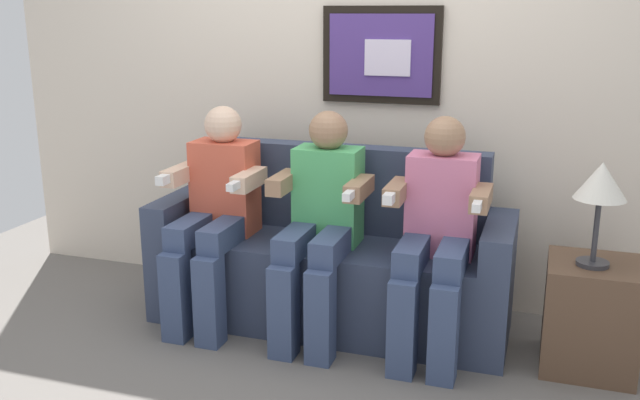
{
  "coord_description": "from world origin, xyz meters",
  "views": [
    {
      "loc": [
        1.01,
        -2.92,
        1.57
      ],
      "look_at": [
        0.0,
        0.15,
        0.7
      ],
      "focal_mm": 39.35,
      "sensor_mm": 36.0,
      "label": 1
    }
  ],
  "objects_px": {
    "couch": "(331,264)",
    "person_on_left": "(215,208)",
    "person_in_middle": "(321,218)",
    "side_table_right": "(590,316)",
    "person_on_right": "(437,229)",
    "table_lamp": "(601,186)"
  },
  "relations": [
    {
      "from": "side_table_right",
      "to": "table_lamp",
      "type": "bearing_deg",
      "value": -115.93
    },
    {
      "from": "person_on_left",
      "to": "side_table_right",
      "type": "distance_m",
      "value": 1.85
    },
    {
      "from": "person_on_left",
      "to": "table_lamp",
      "type": "xyz_separation_m",
      "value": [
        1.8,
        0.03,
        0.25
      ]
    },
    {
      "from": "person_in_middle",
      "to": "side_table_right",
      "type": "bearing_deg",
      "value": 2.78
    },
    {
      "from": "couch",
      "to": "person_on_left",
      "type": "height_order",
      "value": "person_on_left"
    },
    {
      "from": "person_on_left",
      "to": "person_on_right",
      "type": "bearing_deg",
      "value": 0.0
    },
    {
      "from": "couch",
      "to": "person_on_right",
      "type": "xyz_separation_m",
      "value": [
        0.56,
        -0.17,
        0.29
      ]
    },
    {
      "from": "person_in_middle",
      "to": "person_on_right",
      "type": "relative_size",
      "value": 1.0
    },
    {
      "from": "person_in_middle",
      "to": "person_on_right",
      "type": "xyz_separation_m",
      "value": [
        0.56,
        -0.0,
        0.0
      ]
    },
    {
      "from": "person_on_right",
      "to": "side_table_right",
      "type": "relative_size",
      "value": 2.22
    },
    {
      "from": "couch",
      "to": "person_on_right",
      "type": "height_order",
      "value": "person_on_right"
    },
    {
      "from": "person_in_middle",
      "to": "person_on_right",
      "type": "height_order",
      "value": "same"
    },
    {
      "from": "person_on_right",
      "to": "table_lamp",
      "type": "xyz_separation_m",
      "value": [
        0.68,
        0.03,
        0.25
      ]
    },
    {
      "from": "person_on_right",
      "to": "side_table_right",
      "type": "xyz_separation_m",
      "value": [
        0.7,
        0.06,
        -0.36
      ]
    },
    {
      "from": "person_on_right",
      "to": "table_lamp",
      "type": "bearing_deg",
      "value": 2.3
    },
    {
      "from": "person_in_middle",
      "to": "person_on_left",
      "type": "bearing_deg",
      "value": -179.95
    },
    {
      "from": "person_on_left",
      "to": "table_lamp",
      "type": "height_order",
      "value": "person_on_left"
    },
    {
      "from": "couch",
      "to": "side_table_right",
      "type": "height_order",
      "value": "couch"
    },
    {
      "from": "person_on_left",
      "to": "person_on_right",
      "type": "distance_m",
      "value": 1.12
    },
    {
      "from": "couch",
      "to": "table_lamp",
      "type": "bearing_deg",
      "value": -6.43
    },
    {
      "from": "person_in_middle",
      "to": "side_table_right",
      "type": "xyz_separation_m",
      "value": [
        1.26,
        0.06,
        -0.36
      ]
    },
    {
      "from": "person_on_left",
      "to": "table_lamp",
      "type": "distance_m",
      "value": 1.82
    }
  ]
}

